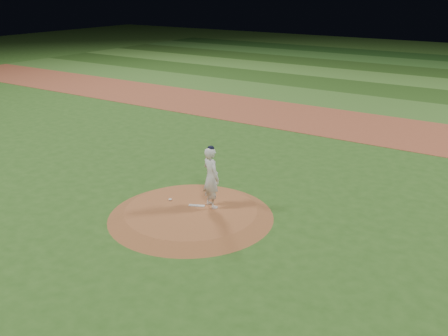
# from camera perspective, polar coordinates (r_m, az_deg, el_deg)

# --- Properties ---
(ground) EXTENTS (120.00, 120.00, 0.00)m
(ground) POSITION_cam_1_polar(r_m,az_deg,el_deg) (16.75, -3.78, -5.53)
(ground) COLOR #2E5A1D
(ground) RESTS_ON ground
(infield_dirt_band) EXTENTS (70.00, 6.00, 0.02)m
(infield_dirt_band) POSITION_cam_1_polar(r_m,az_deg,el_deg) (28.48, 13.44, 4.96)
(infield_dirt_band) COLOR #984A2F
(infield_dirt_band) RESTS_ON ground
(outfield_stripe_0) EXTENTS (70.00, 5.00, 0.02)m
(outfield_stripe_0) POSITION_cam_1_polar(r_m,az_deg,el_deg) (33.57, 16.78, 6.95)
(outfield_stripe_0) COLOR #3D6E28
(outfield_stripe_0) RESTS_ON ground
(outfield_stripe_1) EXTENTS (70.00, 5.00, 0.02)m
(outfield_stripe_1) POSITION_cam_1_polar(r_m,az_deg,el_deg) (38.29, 19.05, 8.28)
(outfield_stripe_1) COLOR #254A18
(outfield_stripe_1) RESTS_ON ground
(outfield_stripe_2) EXTENTS (70.00, 5.00, 0.02)m
(outfield_stripe_2) POSITION_cam_1_polar(r_m,az_deg,el_deg) (43.08, 20.83, 9.31)
(outfield_stripe_2) COLOR #43782B
(outfield_stripe_2) RESTS_ON ground
(outfield_stripe_3) EXTENTS (70.00, 5.00, 0.02)m
(outfield_stripe_3) POSITION_cam_1_polar(r_m,az_deg,el_deg) (47.91, 22.25, 10.12)
(outfield_stripe_3) COLOR #234616
(outfield_stripe_3) RESTS_ON ground
(outfield_stripe_4) EXTENTS (70.00, 5.00, 0.02)m
(outfield_stripe_4) POSITION_cam_1_polar(r_m,az_deg,el_deg) (52.77, 23.43, 10.78)
(outfield_stripe_4) COLOR #326524
(outfield_stripe_4) RESTS_ON ground
(pitchers_mound) EXTENTS (5.50, 5.50, 0.25)m
(pitchers_mound) POSITION_cam_1_polar(r_m,az_deg,el_deg) (16.69, -3.79, -5.14)
(pitchers_mound) COLOR #9E5931
(pitchers_mound) RESTS_ON ground
(pitching_rubber) EXTENTS (0.55, 0.35, 0.03)m
(pitching_rubber) POSITION_cam_1_polar(r_m,az_deg,el_deg) (16.88, -3.14, -4.31)
(pitching_rubber) COLOR silver
(pitching_rubber) RESTS_ON pitchers_mound
(rosin_bag) EXTENTS (0.12, 0.12, 0.07)m
(rosin_bag) POSITION_cam_1_polar(r_m,az_deg,el_deg) (17.37, -6.16, -3.59)
(rosin_bag) COLOR white
(rosin_bag) RESTS_ON pitchers_mound
(pitcher_on_mound) EXTENTS (0.90, 0.76, 2.14)m
(pitcher_on_mound) POSITION_cam_1_polar(r_m,az_deg,el_deg) (16.43, -1.48, -1.06)
(pitcher_on_mound) COLOR white
(pitcher_on_mound) RESTS_ON pitchers_mound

